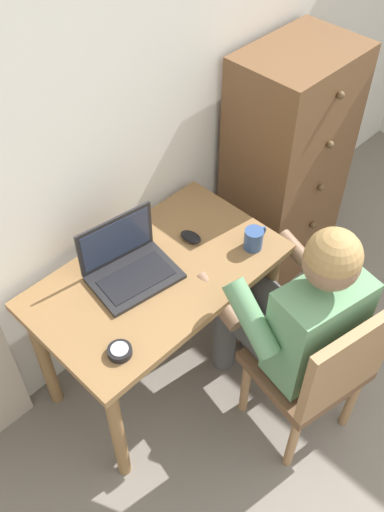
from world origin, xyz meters
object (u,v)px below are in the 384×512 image
Objects in this scene: laptop at (128,264)px; desk_clock at (120,351)px; chair at (319,370)px; computer_mouse at (191,237)px; desk at (158,292)px; coffee_mug at (254,239)px; dresser at (286,168)px; person_seated at (294,312)px.

laptop is 0.39m from desk_clock.
chair is 8.67× the size of computer_mouse.
coffee_mug is (0.39, -0.18, 0.17)m from desk.
person_seated is at bearing -140.13° from dresser.
desk_clock is (-0.28, -0.27, -0.04)m from laptop.
desk is 0.43m from desk_clock.
laptop is 3.72× the size of computer_mouse.
chair is 9.63× the size of desk_clock.
coffee_mug is at bearing -61.90° from computer_mouse.
chair is 0.59m from coffee_mug.
chair reaches higher than coffee_mug.
person_seated reaches higher than chair.
dresser is at bearing -1.98° from computer_mouse.
desk is 8.75× the size of coffee_mug.
coffee_mug is (-0.61, -0.29, 0.13)m from dresser.
desk_clock is (-0.36, -0.19, 0.13)m from desk.
dresser is 1.11m from chair.
chair is at bearing -39.28° from desk_clock.
person_seated is at bearing -61.40° from desk.
person_seated reaches higher than computer_mouse.
desk_clock is (-0.59, -0.23, -0.00)m from computer_mouse.
person_seated reaches higher than laptop.
laptop is 0.32m from computer_mouse.
dresser is 12.80× the size of computer_mouse.
computer_mouse is at bearing 90.59° from chair.
dresser is at bearing 39.87° from person_seated.
dresser reaches higher than laptop.
laptop reaches higher than desk_clock.
dresser reaches higher than computer_mouse.
laptop is (-0.32, 0.76, 0.29)m from chair.
desk is 0.73m from chair.
desk is 0.82× the size of dresser.
laptop is (-0.08, 0.08, 0.17)m from desk.
computer_mouse is 1.11× the size of desk_clock.
person_seated is (0.27, -0.50, 0.06)m from desk.
chair is at bearing -67.26° from laptop.
desk is 0.89× the size of person_seated.
desk_clock is at bearing -179.38° from coffee_mug.
desk is at bearing 27.73° from desk_clock.
laptop reaches higher than chair.
desk_clock is at bearing -152.27° from desk.
desk is at bearing -178.11° from computer_mouse.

